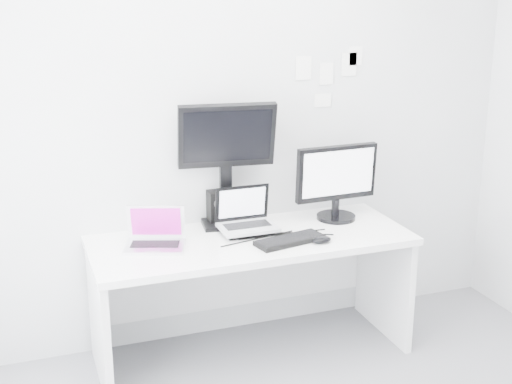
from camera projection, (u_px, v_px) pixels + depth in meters
back_wall at (231, 118)px, 4.07m from camera, size 3.60×0.00×3.60m
desk at (252, 297)px, 4.04m from camera, size 1.80×0.70×0.73m
macbook at (154, 228)px, 3.74m from camera, size 0.37×0.33×0.24m
speaker at (217, 208)px, 4.12m from camera, size 0.12×0.12×0.20m
dell_laptop at (248, 211)px, 3.96m from camera, size 0.32×0.25×0.27m
rear_monitor at (226, 163)px, 4.02m from camera, size 0.58×0.27×0.75m
samsung_monitor at (337, 182)px, 4.18m from camera, size 0.52×0.26×0.47m
keyboard at (290, 240)px, 3.85m from camera, size 0.41×0.22×0.03m
mouse at (322, 240)px, 3.85m from camera, size 0.12×0.08×0.04m
wall_note_0 at (304, 68)px, 4.14m from camera, size 0.10×0.00×0.14m
wall_note_1 at (326, 74)px, 4.20m from camera, size 0.09×0.00×0.13m
wall_note_2 at (349, 64)px, 4.23m from camera, size 0.10×0.00×0.14m
wall_note_3 at (323, 100)px, 4.24m from camera, size 0.11×0.00×0.08m
wall_note_4 at (356, 56)px, 4.23m from camera, size 0.09×0.00×0.11m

